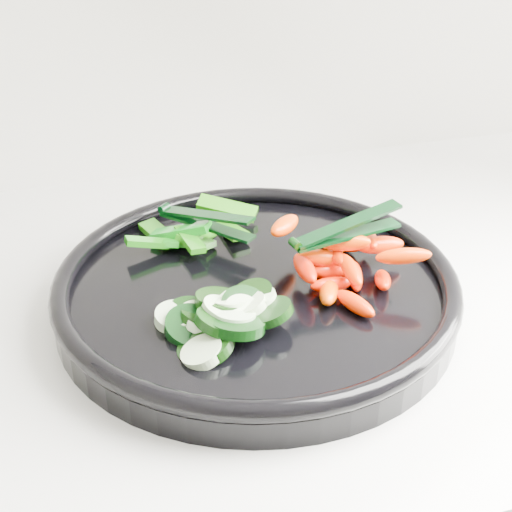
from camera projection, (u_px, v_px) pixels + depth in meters
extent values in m
cube|color=silver|center=(418.00, 271.00, 0.76)|extent=(2.02, 0.62, 0.03)
cylinder|color=black|center=(256.00, 295.00, 0.67)|extent=(0.43, 0.43, 0.02)
torus|color=black|center=(256.00, 278.00, 0.66)|extent=(0.43, 0.43, 0.02)
cylinder|color=black|center=(206.00, 346.00, 0.57)|extent=(0.06, 0.06, 0.03)
cylinder|color=beige|center=(202.00, 353.00, 0.57)|extent=(0.05, 0.05, 0.02)
cylinder|color=black|center=(203.00, 320.00, 0.60)|extent=(0.06, 0.06, 0.03)
cylinder|color=beige|center=(202.00, 325.00, 0.60)|extent=(0.04, 0.04, 0.02)
cylinder|color=black|center=(192.00, 327.00, 0.60)|extent=(0.05, 0.05, 0.03)
cylinder|color=beige|center=(196.00, 317.00, 0.61)|extent=(0.04, 0.04, 0.02)
cylinder|color=black|center=(213.00, 314.00, 0.61)|extent=(0.06, 0.06, 0.02)
cylinder|color=beige|center=(202.00, 309.00, 0.62)|extent=(0.04, 0.04, 0.02)
cylinder|color=black|center=(180.00, 314.00, 0.61)|extent=(0.06, 0.06, 0.01)
cylinder|color=beige|center=(187.00, 319.00, 0.60)|extent=(0.04, 0.04, 0.01)
cylinder|color=black|center=(191.00, 316.00, 0.61)|extent=(0.06, 0.06, 0.02)
cylinder|color=#C9E9BA|center=(176.00, 318.00, 0.61)|extent=(0.05, 0.05, 0.02)
cylinder|color=black|center=(270.00, 313.00, 0.60)|extent=(0.05, 0.06, 0.03)
cylinder|color=beige|center=(249.00, 306.00, 0.61)|extent=(0.04, 0.04, 0.02)
cylinder|color=black|center=(221.00, 302.00, 0.61)|extent=(0.06, 0.06, 0.02)
cylinder|color=#DAEEBE|center=(229.00, 302.00, 0.61)|extent=(0.05, 0.05, 0.02)
cylinder|color=black|center=(220.00, 323.00, 0.58)|extent=(0.05, 0.05, 0.03)
cylinder|color=beige|center=(222.00, 311.00, 0.60)|extent=(0.05, 0.05, 0.03)
cylinder|color=black|center=(244.00, 307.00, 0.60)|extent=(0.06, 0.06, 0.03)
cylinder|color=beige|center=(242.00, 312.00, 0.60)|extent=(0.04, 0.04, 0.02)
cylinder|color=black|center=(252.00, 295.00, 0.62)|extent=(0.05, 0.05, 0.02)
cylinder|color=#E2F6C5|center=(259.00, 299.00, 0.61)|extent=(0.04, 0.04, 0.02)
cylinder|color=black|center=(236.00, 325.00, 0.58)|extent=(0.07, 0.07, 0.02)
cylinder|color=beige|center=(234.00, 317.00, 0.59)|extent=(0.05, 0.05, 0.02)
ellipsoid|color=red|center=(355.00, 276.00, 0.66)|extent=(0.03, 0.04, 0.02)
ellipsoid|color=#EC2500|center=(332.00, 284.00, 0.65)|extent=(0.04, 0.02, 0.02)
ellipsoid|color=#FF1E00|center=(355.00, 303.00, 0.62)|extent=(0.03, 0.05, 0.02)
ellipsoid|color=#F96400|center=(326.00, 259.00, 0.68)|extent=(0.03, 0.05, 0.03)
ellipsoid|color=red|center=(383.00, 280.00, 0.65)|extent=(0.03, 0.05, 0.03)
ellipsoid|color=#F11A00|center=(322.00, 262.00, 0.68)|extent=(0.02, 0.05, 0.02)
ellipsoid|color=#E24100|center=(329.00, 292.00, 0.64)|extent=(0.04, 0.05, 0.03)
ellipsoid|color=#FD2200|center=(332.00, 271.00, 0.67)|extent=(0.05, 0.02, 0.02)
ellipsoid|color=red|center=(343.00, 243.00, 0.71)|extent=(0.03, 0.05, 0.02)
ellipsoid|color=#F45500|center=(331.00, 243.00, 0.71)|extent=(0.02, 0.05, 0.02)
ellipsoid|color=red|center=(305.00, 268.00, 0.64)|extent=(0.02, 0.05, 0.02)
ellipsoid|color=#DE3100|center=(369.00, 240.00, 0.69)|extent=(0.03, 0.05, 0.03)
ellipsoid|color=#FF2500|center=(337.00, 257.00, 0.66)|extent=(0.02, 0.04, 0.02)
ellipsoid|color=#F61600|center=(350.00, 270.00, 0.64)|extent=(0.02, 0.05, 0.02)
ellipsoid|color=#FF4B00|center=(321.00, 258.00, 0.66)|extent=(0.05, 0.02, 0.02)
ellipsoid|color=red|center=(380.00, 245.00, 0.68)|extent=(0.06, 0.02, 0.02)
ellipsoid|color=#F94200|center=(345.00, 243.00, 0.66)|extent=(0.05, 0.04, 0.03)
ellipsoid|color=#FB3700|center=(285.00, 226.00, 0.68)|extent=(0.05, 0.05, 0.02)
ellipsoid|color=#DE5800|center=(344.00, 241.00, 0.66)|extent=(0.05, 0.02, 0.02)
ellipsoid|color=#F86000|center=(404.00, 256.00, 0.63)|extent=(0.05, 0.03, 0.02)
cube|color=#09610F|center=(194.00, 238.00, 0.73)|extent=(0.04, 0.05, 0.02)
cube|color=#246E0A|center=(199.00, 237.00, 0.73)|extent=(0.05, 0.05, 0.03)
cube|color=#0E6109|center=(231.00, 231.00, 0.74)|extent=(0.03, 0.06, 0.02)
cube|color=#09670D|center=(197.00, 241.00, 0.72)|extent=(0.04, 0.04, 0.01)
cube|color=#1B6109|center=(158.00, 233.00, 0.74)|extent=(0.04, 0.05, 0.01)
cube|color=#0B740F|center=(170.00, 239.00, 0.73)|extent=(0.02, 0.06, 0.02)
cube|color=#0B7310|center=(181.00, 231.00, 0.72)|extent=(0.06, 0.05, 0.03)
cube|color=#186209|center=(147.00, 242.00, 0.70)|extent=(0.04, 0.02, 0.02)
cube|color=#206609|center=(190.00, 239.00, 0.71)|extent=(0.02, 0.05, 0.01)
cube|color=#1F6F0A|center=(227.00, 208.00, 0.77)|extent=(0.07, 0.05, 0.02)
cylinder|color=black|center=(295.00, 244.00, 0.63)|extent=(0.01, 0.01, 0.01)
cube|color=black|center=(347.00, 235.00, 0.65)|extent=(0.11, 0.04, 0.00)
cube|color=black|center=(348.00, 224.00, 0.65)|extent=(0.11, 0.04, 0.02)
cylinder|color=black|center=(164.00, 208.00, 0.74)|extent=(0.01, 0.01, 0.01)
cube|color=black|center=(207.00, 225.00, 0.72)|extent=(0.08, 0.09, 0.00)
cube|color=black|center=(206.00, 215.00, 0.71)|extent=(0.08, 0.09, 0.02)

